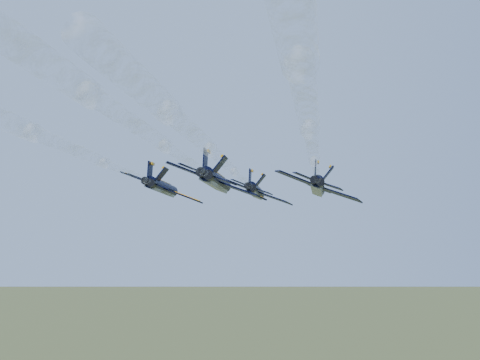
{
  "coord_description": "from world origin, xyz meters",
  "views": [
    {
      "loc": [
        -4.22,
        -92.82,
        102.6
      ],
      "look_at": [
        -2.03,
        1.15,
        107.97
      ],
      "focal_mm": 50.0,
      "sensor_mm": 36.0,
      "label": 1
    }
  ],
  "objects_px": {
    "jet_slot": "(216,181)",
    "jet_left": "(162,187)",
    "jet_lead": "(256,191)",
    "jet_right": "(318,187)"
  },
  "relations": [
    {
      "from": "jet_slot",
      "to": "jet_left",
      "type": "bearing_deg",
      "value": 124.86
    },
    {
      "from": "jet_left",
      "to": "jet_slot",
      "type": "distance_m",
      "value": 18.28
    },
    {
      "from": "jet_lead",
      "to": "jet_right",
      "type": "relative_size",
      "value": 1.0
    },
    {
      "from": "jet_lead",
      "to": "jet_left",
      "type": "distance_m",
      "value": 18.94
    },
    {
      "from": "jet_lead",
      "to": "jet_left",
      "type": "bearing_deg",
      "value": -127.24
    },
    {
      "from": "jet_right",
      "to": "jet_left",
      "type": "bearing_deg",
      "value": -177.75
    },
    {
      "from": "jet_left",
      "to": "jet_right",
      "type": "relative_size",
      "value": 1.0
    },
    {
      "from": "jet_slot",
      "to": "jet_right",
      "type": "bearing_deg",
      "value": 54.31
    },
    {
      "from": "jet_lead",
      "to": "jet_right",
      "type": "height_order",
      "value": "same"
    },
    {
      "from": "jet_right",
      "to": "jet_slot",
      "type": "bearing_deg",
      "value": -125.69
    }
  ]
}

